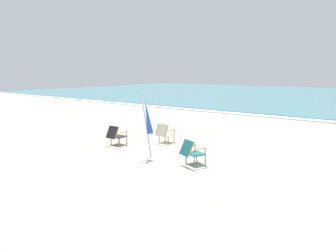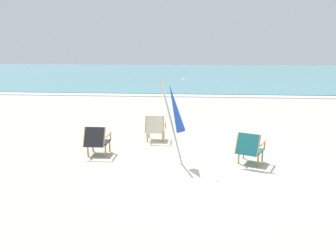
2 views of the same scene
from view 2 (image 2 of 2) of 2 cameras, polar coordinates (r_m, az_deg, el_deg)
name	(u,v)px [view 2 (image 2 of 2)]	position (r m, az deg, el deg)	size (l,w,h in m)	color
ground_plane	(214,162)	(8.16, 8.01, -6.29)	(80.00, 80.00, 0.00)	#B7AF9E
sea	(201,73)	(39.89, 5.73, 9.25)	(80.00, 40.00, 0.10)	teal
surf_band	(204,96)	(19.69, 6.33, 5.26)	(80.00, 1.10, 0.06)	white
beach_chair_back_right	(249,148)	(8.04, 14.00, -3.66)	(0.82, 0.90, 0.79)	#196066
beach_chair_front_right	(155,128)	(9.79, -2.25, -0.27)	(0.61, 0.73, 0.80)	beige
beach_chair_far_center	(97,140)	(8.65, -12.30, -2.39)	(0.60, 0.74, 0.79)	#28282D
umbrella_furled_blue	(175,109)	(7.68, 1.22, 3.02)	(0.66, 0.35, 2.06)	#B7B2A8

